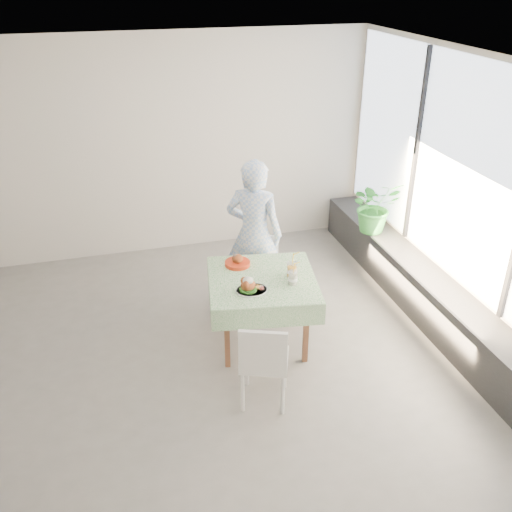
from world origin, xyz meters
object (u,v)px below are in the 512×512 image
object	(u,v)px
chair_near	(264,376)
juice_cup_orange	(292,270)
chair_far	(261,285)
potted_plant	(375,206)
cafe_table	(262,303)
diner	(254,234)
main_dish	(250,287)

from	to	relation	value
chair_near	juice_cup_orange	distance (m)	1.13
chair_far	potted_plant	bearing A→B (deg)	17.66
cafe_table	diner	distance (m)	0.87
cafe_table	potted_plant	xyz separation A→B (m)	(1.79, 1.19, 0.37)
main_dish	potted_plant	world-z (taller)	potted_plant
chair_far	juice_cup_orange	distance (m)	0.92
juice_cup_orange	potted_plant	distance (m)	1.93
main_dish	juice_cup_orange	distance (m)	0.50
chair_far	juice_cup_orange	size ratio (longest dim) A/B	2.66
chair_near	juice_cup_orange	size ratio (longest dim) A/B	2.85
cafe_table	potted_plant	world-z (taller)	potted_plant
juice_cup_orange	diner	bearing A→B (deg)	101.40
main_dish	juice_cup_orange	world-z (taller)	juice_cup_orange
main_dish	juice_cup_orange	size ratio (longest dim) A/B	1.01
potted_plant	cafe_table	bearing A→B (deg)	-146.36
juice_cup_orange	potted_plant	size ratio (longest dim) A/B	0.45
diner	main_dish	world-z (taller)	diner
chair_near	main_dish	xyz separation A→B (m)	(0.05, 0.67, 0.53)
chair_far	diner	size ratio (longest dim) A/B	0.47
cafe_table	chair_near	distance (m)	0.92
chair_near	juice_cup_orange	bearing A→B (deg)	57.77
cafe_table	chair_near	world-z (taller)	chair_near
cafe_table	diner	world-z (taller)	diner
main_dish	potted_plant	xyz separation A→B (m)	(1.97, 1.39, 0.04)
chair_far	main_dish	xyz separation A→B (m)	(-0.37, -0.88, 0.55)
diner	cafe_table	bearing A→B (deg)	111.07
main_dish	potted_plant	size ratio (longest dim) A/B	0.45
juice_cup_orange	potted_plant	world-z (taller)	potted_plant
diner	juice_cup_orange	world-z (taller)	diner
cafe_table	potted_plant	distance (m)	2.18
cafe_table	main_dish	size ratio (longest dim) A/B	3.95
chair_near	potted_plant	world-z (taller)	potted_plant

